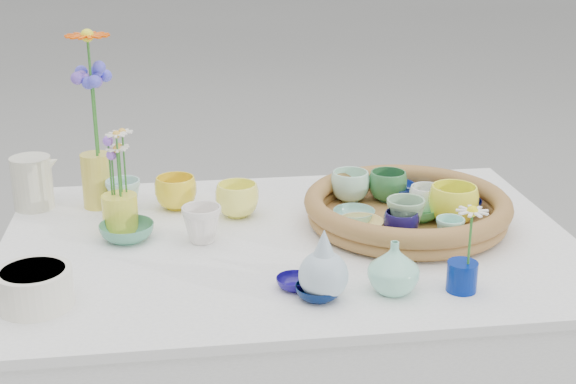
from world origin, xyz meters
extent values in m
imported|color=navy|center=(0.28, 0.18, 0.80)|extent=(0.14, 0.14, 0.04)
imported|color=black|center=(0.41, 0.06, 0.80)|extent=(0.12, 0.12, 0.03)
imported|color=#FFFD33|center=(0.37, 0.01, 0.83)|extent=(0.14, 0.14, 0.09)
imported|color=#46A15A|center=(0.30, 0.04, 0.80)|extent=(0.12, 0.12, 0.03)
imported|color=#87B586|center=(0.25, -0.04, 0.82)|extent=(0.11, 0.11, 0.08)
imported|color=#84C0AF|center=(0.15, 0.04, 0.80)|extent=(0.11, 0.11, 0.03)
imported|color=#B4E8CC|center=(0.17, 0.18, 0.82)|extent=(0.10, 0.10, 0.07)
imported|color=white|center=(0.33, 0.08, 0.81)|extent=(0.09, 0.09, 0.06)
imported|color=#A6C3E7|center=(0.35, 0.23, 0.80)|extent=(0.12, 0.12, 0.02)
imported|color=#130D42|center=(0.23, -0.06, 0.81)|extent=(0.08, 0.08, 0.06)
imported|color=#FFE187|center=(0.15, -0.03, 0.80)|extent=(0.12, 0.12, 0.03)
imported|color=#90DAC3|center=(0.33, -0.11, 0.81)|extent=(0.08, 0.08, 0.06)
imported|color=#31703D|center=(0.26, 0.17, 0.82)|extent=(0.12, 0.12, 0.07)
imported|color=yellow|center=(-0.25, 0.23, 0.80)|extent=(0.11, 0.11, 0.08)
imported|color=#FFFB5E|center=(-0.10, 0.16, 0.81)|extent=(0.13, 0.13, 0.08)
imported|color=#45876A|center=(-0.35, 0.05, 0.78)|extent=(0.14, 0.14, 0.04)
imported|color=silver|center=(-0.19, 0.02, 0.81)|extent=(0.11, 0.11, 0.08)
imported|color=navy|center=(-0.02, -0.24, 0.78)|extent=(0.09, 0.09, 0.02)
imported|color=#9FCCC5|center=(-0.37, 0.23, 0.80)|extent=(0.10, 0.10, 0.08)
imported|color=#03143D|center=(0.01, -0.28, 0.78)|extent=(0.10, 0.10, 0.03)
imported|color=#8CDABA|center=(0.16, -0.28, 0.82)|extent=(0.10, 0.10, 0.10)
cylinder|color=navy|center=(0.29, -0.29, 0.79)|extent=(0.07, 0.07, 0.06)
cylinder|color=gold|center=(-0.43, 0.27, 0.83)|extent=(0.08, 0.08, 0.13)
cylinder|color=yellow|center=(-0.37, 0.10, 0.81)|extent=(0.09, 0.09, 0.09)
camera|label=1|loc=(-0.23, -1.61, 1.46)|focal=50.00mm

